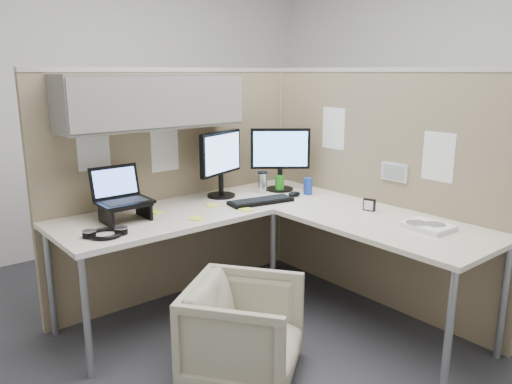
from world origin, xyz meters
TOP-DOWN VIEW (x-y plane):
  - ground at (0.00, 0.00)m, footprint 4.50×4.50m
  - partition_back at (-0.22, 0.83)m, footprint 2.00×0.36m
  - partition_right at (0.90, -0.07)m, footprint 0.07×2.03m
  - desk at (0.12, 0.13)m, footprint 2.00×1.98m
  - office_chair at (-0.40, -0.26)m, footprint 0.77×0.76m
  - monitor_left at (0.13, 0.68)m, footprint 0.43×0.20m
  - monitor_right at (0.59, 0.57)m, footprint 0.37×0.30m
  - laptop_station at (-0.66, 0.59)m, footprint 0.31×0.26m
  - keyboard at (0.24, 0.37)m, footprint 0.47×0.23m
  - mouse at (0.54, 0.35)m, footprint 0.10×0.07m
  - travel_mug at (0.44, 0.59)m, footprint 0.07×0.07m
  - soda_can_green at (0.66, 0.34)m, footprint 0.07×0.07m
  - soda_can_silver at (0.56, 0.53)m, footprint 0.07×0.07m
  - sticky_note_d at (-0.06, 0.52)m, footprint 0.10×0.10m
  - sticky_note_c at (-0.43, 0.61)m, footprint 0.10×0.10m
  - sticky_note_b at (0.05, 0.28)m, footprint 0.09×0.09m
  - sticky_note_a at (-0.31, 0.33)m, footprint 0.10×0.10m
  - headphones at (-0.87, 0.37)m, footprint 0.24×0.24m
  - paper_stack at (0.60, -0.68)m, footprint 0.21×0.27m
  - desk_clock at (0.65, -0.22)m, footprint 0.06×0.08m

SIDE VIEW (x-z plane):
  - ground at x=0.00m, z-range 0.00..0.00m
  - office_chair at x=-0.40m, z-range 0.00..0.58m
  - desk at x=0.12m, z-range 0.32..1.05m
  - sticky_note_d at x=-0.06m, z-range 0.73..0.74m
  - sticky_note_c at x=-0.43m, z-range 0.73..0.74m
  - sticky_note_b at x=0.05m, z-range 0.73..0.74m
  - sticky_note_a at x=-0.31m, z-range 0.73..0.74m
  - keyboard at x=0.24m, z-range 0.73..0.75m
  - headphones at x=-0.87m, z-range 0.73..0.76m
  - paper_stack at x=0.60m, z-range 0.73..0.76m
  - mouse at x=0.54m, z-range 0.73..0.77m
  - desk_clock at x=0.65m, z-range 0.73..0.81m
  - soda_can_green at x=0.66m, z-range 0.73..0.85m
  - soda_can_silver at x=0.56m, z-range 0.73..0.85m
  - travel_mug at x=0.44m, z-range 0.73..0.89m
  - partition_right at x=0.90m, z-range 0.00..1.63m
  - laptop_station at x=-0.66m, z-range 0.69..1.01m
  - monitor_left at x=0.13m, z-range 0.77..1.24m
  - monitor_right at x=0.59m, z-range 0.77..1.24m
  - partition_back at x=-0.22m, z-range 0.28..1.91m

